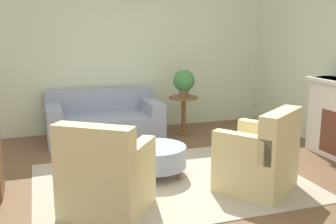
{
  "coord_description": "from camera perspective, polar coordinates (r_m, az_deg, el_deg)",
  "views": [
    {
      "loc": [
        -1.47,
        -4.26,
        1.83
      ],
      "look_at": [
        0.15,
        0.55,
        0.75
      ],
      "focal_mm": 42.0,
      "sensor_mm": 36.0,
      "label": 1
    }
  ],
  "objects": [
    {
      "name": "armchair_right",
      "position": [
        4.62,
        13.25,
        -6.66
      ],
      "size": [
        1.06,
        1.05,
        0.95
      ],
      "color": "beige",
      "rests_on": "rug"
    },
    {
      "name": "ottoman_table",
      "position": [
        4.96,
        -1.83,
        -6.45
      ],
      "size": [
        0.77,
        0.77,
        0.38
      ],
      "color": "#8E99B2",
      "rests_on": "rug"
    },
    {
      "name": "ground_plane",
      "position": [
        4.87,
        0.4,
        -10.09
      ],
      "size": [
        16.0,
        16.0,
        0.0
      ],
      "primitive_type": "plane",
      "color": "brown"
    },
    {
      "name": "armchair_left",
      "position": [
        4.02,
        -9.11,
        -9.37
      ],
      "size": [
        1.06,
        1.05,
        0.95
      ],
      "color": "beige",
      "rests_on": "rug"
    },
    {
      "name": "wall_back",
      "position": [
        7.21,
        -6.9,
        8.52
      ],
      "size": [
        9.46,
        0.12,
        2.8
      ],
      "color": "beige",
      "rests_on": "ground_plane"
    },
    {
      "name": "side_table",
      "position": [
        6.91,
        2.29,
        0.48
      ],
      "size": [
        0.51,
        0.51,
        0.66
      ],
      "color": "brown",
      "rests_on": "ground_plane"
    },
    {
      "name": "couch",
      "position": [
        6.73,
        -9.27,
        -1.35
      ],
      "size": [
        1.87,
        0.99,
        0.8
      ],
      "color": "#8E99B2",
      "rests_on": "ground_plane"
    },
    {
      "name": "potted_plant_on_side_table",
      "position": [
        6.83,
        2.32,
        4.46
      ],
      "size": [
        0.38,
        0.38,
        0.47
      ],
      "color": "brown",
      "rests_on": "side_table"
    },
    {
      "name": "rug",
      "position": [
        4.86,
        0.4,
        -10.04
      ],
      "size": [
        3.21,
        2.28,
        0.01
      ],
      "color": "#B2A893",
      "rests_on": "ground_plane"
    }
  ]
}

